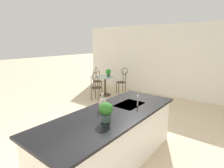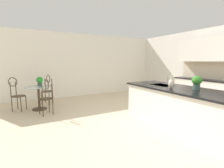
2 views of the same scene
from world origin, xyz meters
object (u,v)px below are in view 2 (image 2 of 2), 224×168
chair_toward_desk (16,92)px  chair_near_window (48,88)px  potted_plant_counter_near (197,82)px  chair_by_island (46,95)px  potted_plant_on_table (40,81)px  bistro_table (39,96)px  vase_on_counter (171,84)px

chair_toward_desk → chair_near_window: bearing=116.1°
chair_near_window → chair_toward_desk: (0.47, -0.95, 0.00)m
chair_near_window → chair_toward_desk: size_ratio=1.00×
chair_near_window → potted_plant_counter_near: (4.02, 2.52, 0.51)m
chair_near_window → chair_by_island: bearing=-8.5°
chair_toward_desk → potted_plant_on_table: 0.75m
chair_by_island → potted_plant_counter_near: 3.85m
bistro_table → chair_by_island: chair_by_island is taller
potted_plant_on_table → chair_by_island: bearing=5.8°
chair_by_island → potted_plant_counter_near: size_ratio=3.55×
bistro_table → chair_near_window: 0.76m
chair_by_island → potted_plant_counter_near: potted_plant_counter_near is taller
chair_toward_desk → vase_on_counter: vase_on_counter is taller
chair_near_window → potted_plant_on_table: bearing=-27.9°
chair_by_island → chair_toward_desk: (-0.88, -0.75, 0.00)m
bistro_table → potted_plant_on_table: potted_plant_on_table is taller
chair_near_window → potted_plant_counter_near: size_ratio=3.55×
bistro_table → chair_near_window: (-0.66, 0.35, 0.13)m
chair_toward_desk → potted_plant_counter_near: (3.55, 3.48, 0.51)m
chair_near_window → potted_plant_on_table: (0.54, -0.28, 0.33)m
vase_on_counter → potted_plant_counter_near: bearing=46.8°
chair_near_window → chair_by_island: (1.35, -0.20, 0.00)m
chair_by_island → potted_plant_on_table: bearing=-174.2°
chair_near_window → chair_toward_desk: bearing=-63.9°
chair_near_window → chair_by_island: same height
bistro_table → chair_near_window: bearing=152.4°
bistro_table → potted_plant_on_table: size_ratio=2.77×
chair_by_island → vase_on_counter: 3.34m
bistro_table → chair_toward_desk: chair_toward_desk is taller
vase_on_counter → chair_by_island: bearing=-134.7°
chair_toward_desk → bistro_table: bearing=72.1°
chair_by_island → potted_plant_on_table: size_ratio=3.61×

